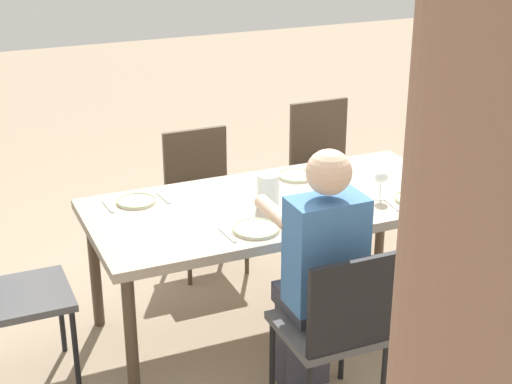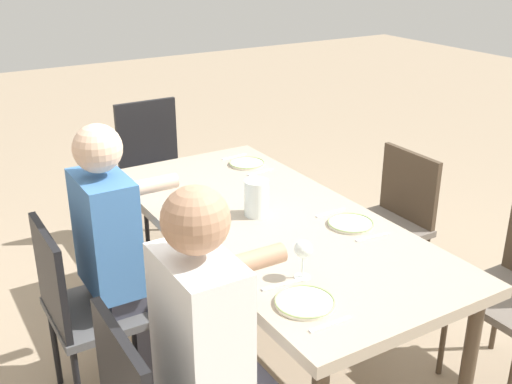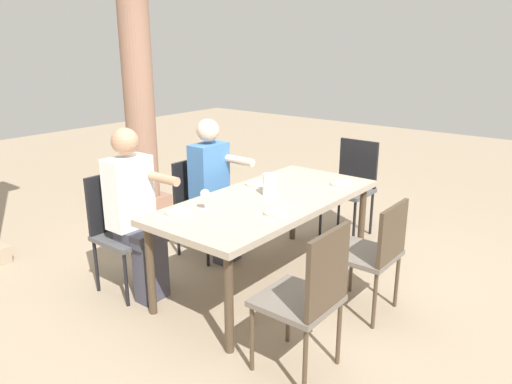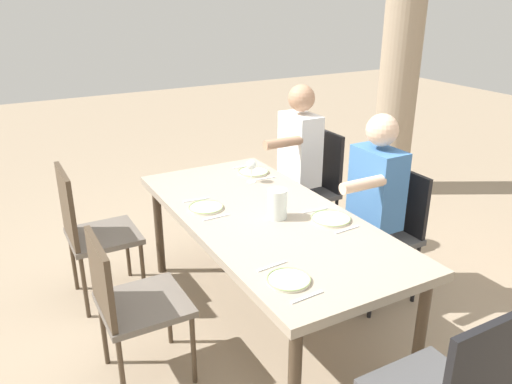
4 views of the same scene
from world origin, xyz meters
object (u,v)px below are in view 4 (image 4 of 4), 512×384
object	(u,v)px
chair_west_south	(89,227)
plate_0	(253,172)
chair_mid_south	(128,299)
wine_glass_0	(251,166)
plate_1	(206,207)
plate_2	(331,219)
chair_west_north	(313,182)
plate_3	(288,280)
stone_column_near	(402,45)
diner_man_white	(368,208)
water_pitcher	(277,205)
diner_woman_green	(293,165)
chair_mid_north	(388,226)
dining_table	(266,224)

from	to	relation	value
chair_west_south	plate_0	bearing A→B (deg)	85.49
chair_mid_south	wine_glass_0	xyz separation A→B (m)	(-0.63, 1.06, 0.36)
plate_1	plate_2	bearing A→B (deg)	48.70
chair_west_north	plate_3	bearing A→B (deg)	-38.41
plate_2	stone_column_near	bearing A→B (deg)	129.06
diner_man_white	plate_2	distance (m)	0.42
stone_column_near	water_pitcher	bearing A→B (deg)	-57.30
chair_west_south	plate_2	size ratio (longest dim) A/B	4.13
diner_woman_green	plate_3	xyz separation A→B (m)	(1.46, -0.96, 0.04)
stone_column_near	diner_man_white	bearing A→B (deg)	-47.19
plate_0	plate_2	distance (m)	0.92
chair_west_north	diner_woman_green	xyz separation A→B (m)	(0.00, -0.20, 0.17)
chair_west_south	chair_mid_north	distance (m)	1.97
stone_column_near	plate_1	world-z (taller)	stone_column_near
chair_mid_north	stone_column_near	xyz separation A→B (m)	(-1.50, 1.43, 0.97)
plate_1	chair_mid_north	bearing A→B (deg)	72.60
dining_table	stone_column_near	bearing A→B (deg)	121.16
water_pitcher	plate_0	bearing A→B (deg)	161.56
chair_west_south	wine_glass_0	distance (m)	1.14
plate_3	dining_table	bearing A→B (deg)	158.08
dining_table	chair_west_south	bearing A→B (deg)	-131.30
plate_1	plate_3	xyz separation A→B (m)	(0.94, -0.00, 0.00)
chair_mid_south	diner_man_white	xyz separation A→B (m)	(0.00, 1.56, 0.19)
diner_woman_green	plate_0	xyz separation A→B (m)	(0.09, -0.40, 0.04)
dining_table	diner_man_white	bearing A→B (deg)	81.06
chair_mid_south	plate_1	world-z (taller)	chair_mid_south
dining_table	diner_man_white	size ratio (longest dim) A/B	1.54
diner_man_white	plate_1	distance (m)	1.03
chair_west_south	plate_3	size ratio (longest dim) A/B	4.64
chair_west_south	diner_man_white	xyz separation A→B (m)	(0.88, 1.57, 0.15)
chair_mid_north	plate_1	size ratio (longest dim) A/B	4.22
chair_west_south	chair_mid_south	distance (m)	0.88
diner_man_white	plate_1	size ratio (longest dim) A/B	6.12
chair_west_south	plate_2	bearing A→B (deg)	49.12
chair_west_south	plate_1	bearing A→B (deg)	49.50
chair_west_north	plate_3	xyz separation A→B (m)	(1.46, -1.16, 0.22)
stone_column_near	wine_glass_0	bearing A→B (deg)	-67.73
plate_3	chair_west_south	bearing A→B (deg)	-157.42
chair_west_north	stone_column_near	size ratio (longest dim) A/B	0.31
chair_west_north	diner_man_white	bearing A→B (deg)	-12.64
chair_mid_north	wine_glass_0	bearing A→B (deg)	-132.33
diner_woman_green	stone_column_near	size ratio (longest dim) A/B	0.44
chair_mid_south	wine_glass_0	distance (m)	1.28
plate_0	chair_west_north	bearing A→B (deg)	98.77
chair_west_south	water_pitcher	world-z (taller)	chair_west_south
chair_west_south	plate_0	xyz separation A→B (m)	(0.09, 1.17, 0.21)
plate_1	plate_3	distance (m)	0.94
dining_table	plate_3	bearing A→B (deg)	-21.92
dining_table	stone_column_near	world-z (taller)	stone_column_near
diner_man_white	plate_2	world-z (taller)	diner_man_white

